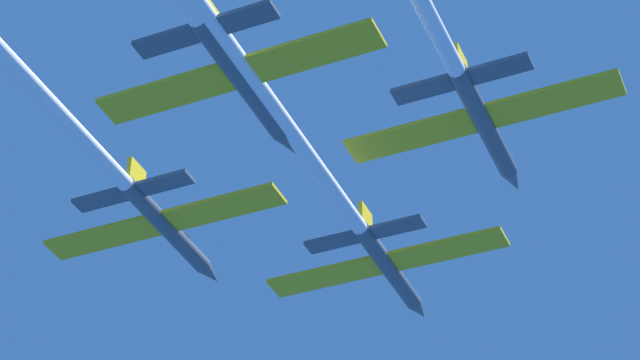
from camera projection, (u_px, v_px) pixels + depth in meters
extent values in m
cylinder|color=#4C5660|center=(388.00, 267.00, 89.00)|extent=(1.18, 10.77, 1.18)
cone|color=#4C5660|center=(419.00, 310.00, 93.87)|extent=(1.16, 2.37, 1.16)
ellipsoid|color=black|center=(400.00, 277.00, 91.05)|extent=(0.83, 2.15, 0.59)
cube|color=yellow|center=(325.00, 277.00, 90.09)|extent=(8.18, 2.37, 0.26)
cube|color=yellow|center=(448.00, 249.00, 87.11)|extent=(8.18, 2.37, 0.26)
cube|color=yellow|center=(365.00, 219.00, 86.67)|extent=(0.31, 1.94, 1.72)
cube|color=#4C5660|center=(332.00, 242.00, 86.42)|extent=(3.68, 1.42, 0.26)
cube|color=#4C5660|center=(398.00, 227.00, 84.87)|extent=(3.68, 1.42, 0.26)
cylinder|color=white|center=(209.00, 18.00, 68.47)|extent=(1.07, 44.61, 1.07)
cylinder|color=#4C5660|center=(166.00, 227.00, 85.33)|extent=(1.18, 10.77, 1.18)
cone|color=#4C5660|center=(210.00, 274.00, 90.20)|extent=(1.16, 2.37, 1.16)
ellipsoid|color=black|center=(183.00, 238.00, 87.39)|extent=(0.83, 2.15, 0.59)
cube|color=yellow|center=(103.00, 238.00, 86.43)|extent=(8.18, 2.37, 0.26)
cube|color=yellow|center=(224.00, 207.00, 83.44)|extent=(8.18, 2.37, 0.26)
cube|color=yellow|center=(136.00, 175.00, 83.00)|extent=(0.31, 1.94, 1.72)
cube|color=#4C5660|center=(101.00, 200.00, 82.76)|extent=(3.68, 1.42, 0.26)
cube|color=#4C5660|center=(165.00, 183.00, 81.21)|extent=(3.68, 1.42, 0.26)
cylinder|color=#4C5660|center=(484.00, 123.00, 77.86)|extent=(1.18, 10.77, 1.18)
cone|color=#4C5660|center=(514.00, 180.00, 82.73)|extent=(1.16, 2.37, 1.16)
ellipsoid|color=black|center=(494.00, 138.00, 79.91)|extent=(0.83, 2.15, 0.59)
cube|color=yellow|center=(410.00, 137.00, 78.95)|extent=(8.18, 2.37, 0.26)
cube|color=yellow|center=(555.00, 99.00, 75.96)|extent=(8.18, 2.37, 0.26)
cube|color=yellow|center=(461.00, 63.00, 75.52)|extent=(0.31, 1.94, 1.72)
cube|color=#4C5660|center=(423.00, 90.00, 75.28)|extent=(3.68, 1.42, 0.26)
cube|color=#4C5660|center=(501.00, 69.00, 73.73)|extent=(3.68, 1.42, 0.26)
cylinder|color=#4C5660|center=(241.00, 79.00, 72.43)|extent=(1.18, 10.77, 1.18)
cone|color=#4C5660|center=(288.00, 143.00, 77.30)|extent=(1.16, 2.37, 1.16)
ellipsoid|color=black|center=(259.00, 97.00, 74.49)|extent=(0.83, 2.15, 0.59)
cube|color=yellow|center=(166.00, 94.00, 73.53)|extent=(8.18, 2.37, 0.26)
cube|color=yellow|center=(312.00, 52.00, 70.54)|extent=(8.18, 2.37, 0.26)
cube|color=yellow|center=(208.00, 13.00, 70.10)|extent=(0.31, 1.94, 1.72)
cube|color=#4C5660|center=(166.00, 42.00, 69.86)|extent=(3.68, 1.42, 0.26)
cube|color=#4C5660|center=(245.00, 18.00, 68.30)|extent=(3.68, 1.42, 0.26)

